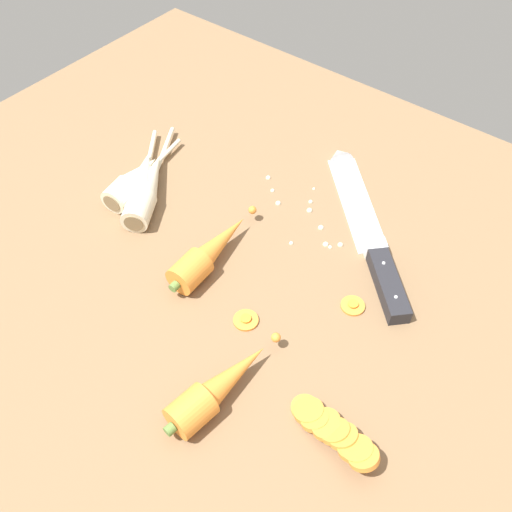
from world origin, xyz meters
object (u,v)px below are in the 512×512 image
Objects in this scene: whole_carrot_second at (218,388)px; carrot_slice_stray_near at (246,319)px; parsnip_mid_right at (148,188)px; carrot_slice_stack at (332,430)px; chefs_knife at (364,220)px; carrot_slice_stray_mid at (352,305)px; whole_carrot at (209,252)px; parsnip_front at (135,180)px; parsnip_mid_left at (143,180)px.

carrot_slice_stray_near is at bearing 112.04° from whole_carrot_second.
carrot_slice_stack is (42.47, -14.37, -0.53)cm from parsnip_mid_right.
carrot_slice_stray_near is at bearing 160.60° from carrot_slice_stack.
chefs_knife reaches higher than carrot_slice_stray_mid.
parsnip_front is at bearing 167.81° from whole_carrot.
parsnip_mid_left reaches higher than carrot_slice_stack.
whole_carrot_second is 35.08cm from parsnip_mid_right.
carrot_slice_stray_mid is (6.65, -13.75, -0.29)cm from chefs_knife.
carrot_slice_stack is at bearing -18.97° from parsnip_mid_left.
parsnip_mid_right is 27.17cm from carrot_slice_stray_near.
chefs_knife reaches higher than carrot_slice_stray_near.
whole_carrot is 20.23cm from carrot_slice_stray_mid.
chefs_knife is 33.68cm from parsnip_mid_left.
parsnip_front is at bearing -153.79° from chefs_knife.
whole_carrot reaches higher than carrot_slice_stray_mid.
carrot_slice_stray_near is (27.55, -9.33, -1.62)cm from parsnip_mid_left.
parsnip_mid_right is at bearing 161.31° from carrot_slice_stack.
whole_carrot_second is 0.96× the size of parsnip_front.
carrot_slice_stack is 3.60× the size of carrot_slice_stray_near.
carrot_slice_stack is (13.93, -29.79, 0.80)cm from chefs_knife.
parsnip_front is 1.09× the size of parsnip_mid_left.
whole_carrot_second reaches higher than parsnip_mid_left.
parsnip_mid_right is at bearing 148.18° from whole_carrot_second.
parsnip_mid_left is 5.14× the size of carrot_slice_stray_near.
parsnip_mid_left is (-31.61, 19.35, -0.12)cm from whole_carrot_second.
carrot_slice_stack is (45.20, -14.40, -0.53)cm from parsnip_front.
carrot_slice_stray_mid is at bearing 75.07° from whole_carrot_second.
parsnip_mid_right is 6.58× the size of carrot_slice_stray_near.
whole_carrot is 16.34cm from parsnip_mid_right.
whole_carrot is at bearing -15.31° from parsnip_mid_left.
parsnip_mid_left is 37.03cm from carrot_slice_stray_mid.
whole_carrot is 1.05× the size of whole_carrot_second.
parsnip_front is (-31.27, -15.39, 1.33)cm from chefs_knife.
parsnip_mid_right is at bearing -177.28° from carrot_slice_stray_mid.
parsnip_front is 1.55× the size of carrot_slice_stack.
carrot_slice_stray_mid is (35.19, 1.67, -1.62)cm from parsnip_mid_right.
carrot_slice_stray_near is at bearing -16.64° from parsnip_front.
chefs_knife is 32.47cm from parsnip_mid_right.
carrot_slice_stack is at bearing -21.31° from whole_carrot.
carrot_slice_stack is at bearing 18.07° from whole_carrot_second.
carrot_slice_stack is (44.27, -15.21, -0.53)cm from parsnip_mid_left.
carrot_slice_stack is 17.65cm from carrot_slice_stray_mid.
carrot_slice_stray_mid is (37.92, 1.64, -1.62)cm from parsnip_front.
whole_carrot_second is at bearing -161.93° from carrot_slice_stack.
parsnip_mid_right reaches higher than carrot_slice_stray_near.
parsnip_front is 47.44cm from carrot_slice_stack.
chefs_knife is 24.07cm from carrot_slice_stray_near.
whole_carrot_second is 0.81× the size of parsnip_mid_right.
whole_carrot_second is 5.48× the size of carrot_slice_stray_mid.
parsnip_mid_right is at bearing 161.78° from carrot_slice_stray_near.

